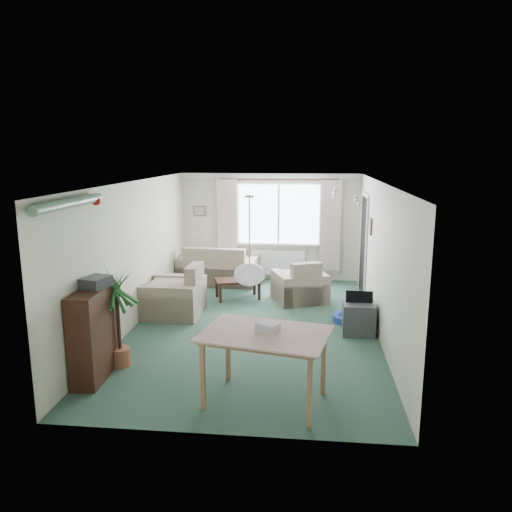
# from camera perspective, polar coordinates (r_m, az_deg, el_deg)

# --- Properties ---
(ground) EXTENTS (6.50, 6.50, 0.00)m
(ground) POSITION_cam_1_polar(r_m,az_deg,el_deg) (8.41, -0.22, -8.11)
(ground) COLOR #2C493A
(window) EXTENTS (1.80, 0.03, 1.30)m
(window) POSITION_cam_1_polar(r_m,az_deg,el_deg) (11.19, 2.61, 4.80)
(window) COLOR white
(curtain_rod) EXTENTS (2.60, 0.03, 0.03)m
(curtain_rod) POSITION_cam_1_polar(r_m,az_deg,el_deg) (11.04, 2.62, 8.72)
(curtain_rod) COLOR black
(curtain_left) EXTENTS (0.45, 0.08, 2.00)m
(curtain_left) POSITION_cam_1_polar(r_m,az_deg,el_deg) (11.25, -3.30, 3.65)
(curtain_left) COLOR beige
(curtain_right) EXTENTS (0.45, 0.08, 2.00)m
(curtain_right) POSITION_cam_1_polar(r_m,az_deg,el_deg) (11.11, 8.50, 3.44)
(curtain_right) COLOR beige
(radiator) EXTENTS (1.20, 0.10, 0.55)m
(radiator) POSITION_cam_1_polar(r_m,az_deg,el_deg) (11.34, 2.54, -0.74)
(radiator) COLOR white
(doorway) EXTENTS (0.03, 0.95, 2.00)m
(doorway) POSITION_cam_1_polar(r_m,az_deg,el_deg) (10.29, 12.20, 1.11)
(doorway) COLOR black
(pendant_lamp) EXTENTS (0.36, 0.36, 0.36)m
(pendant_lamp) POSITION_cam_1_polar(r_m,az_deg,el_deg) (5.77, -0.74, -2.12)
(pendant_lamp) COLOR white
(tinsel_garland) EXTENTS (1.60, 1.60, 0.12)m
(tinsel_garland) POSITION_cam_1_polar(r_m,az_deg,el_deg) (6.24, -20.57, 5.66)
(tinsel_garland) COLOR #196626
(bauble_cluster_a) EXTENTS (0.20, 0.20, 0.20)m
(bauble_cluster_a) POSITION_cam_1_polar(r_m,az_deg,el_deg) (8.79, 8.95, 7.46)
(bauble_cluster_a) COLOR silver
(bauble_cluster_b) EXTENTS (0.20, 0.20, 0.20)m
(bauble_cluster_b) POSITION_cam_1_polar(r_m,az_deg,el_deg) (7.62, 11.65, 6.70)
(bauble_cluster_b) COLOR silver
(wall_picture_back) EXTENTS (0.28, 0.03, 0.22)m
(wall_picture_back) POSITION_cam_1_polar(r_m,az_deg,el_deg) (11.43, -6.47, 5.14)
(wall_picture_back) COLOR brown
(wall_picture_right) EXTENTS (0.03, 0.24, 0.30)m
(wall_picture_right) POSITION_cam_1_polar(r_m,az_deg,el_deg) (9.22, 12.95, 3.31)
(wall_picture_right) COLOR brown
(sofa) EXTENTS (1.75, 1.00, 0.85)m
(sofa) POSITION_cam_1_polar(r_m,az_deg,el_deg) (11.06, -4.34, -0.96)
(sofa) COLOR beige
(sofa) RESTS_ON ground
(armchair_corner) EXTENTS (1.19, 1.16, 0.83)m
(armchair_corner) POSITION_cam_1_polar(r_m,az_deg,el_deg) (9.77, 5.02, -2.75)
(armchair_corner) COLOR #BEAD90
(armchair_corner) RESTS_ON ground
(armchair_left) EXTENTS (1.00, 1.05, 0.92)m
(armchair_left) POSITION_cam_1_polar(r_m,az_deg,el_deg) (9.02, -9.40, -3.81)
(armchair_left) COLOR #CCB09A
(armchair_left) RESTS_ON ground
(coffee_table) EXTENTS (0.99, 0.76, 0.40)m
(coffee_table) POSITION_cam_1_polar(r_m,az_deg,el_deg) (9.94, -2.10, -3.75)
(coffee_table) COLOR black
(coffee_table) RESTS_ON ground
(photo_frame) EXTENTS (0.12, 0.07, 0.16)m
(photo_frame) POSITION_cam_1_polar(r_m,az_deg,el_deg) (9.91, -1.56, -2.14)
(photo_frame) COLOR #4C3227
(photo_frame) RESTS_ON coffee_table
(bookshelf) EXTENTS (0.36, 0.98, 1.18)m
(bookshelf) POSITION_cam_1_polar(r_m,az_deg,el_deg) (6.79, -18.04, -8.41)
(bookshelf) COLOR black
(bookshelf) RESTS_ON ground
(hifi_box) EXTENTS (0.36, 0.41, 0.14)m
(hifi_box) POSITION_cam_1_polar(r_m,az_deg,el_deg) (6.64, -17.84, -2.87)
(hifi_box) COLOR #323236
(hifi_box) RESTS_ON bookshelf
(houseplant) EXTENTS (0.62, 0.62, 1.35)m
(houseplant) POSITION_cam_1_polar(r_m,az_deg,el_deg) (7.00, -15.47, -6.89)
(houseplant) COLOR #205F21
(houseplant) RESTS_ON ground
(dining_table) EXTENTS (1.48, 1.14, 0.83)m
(dining_table) POSITION_cam_1_polar(r_m,az_deg,el_deg) (5.92, 1.04, -12.67)
(dining_table) COLOR tan
(dining_table) RESTS_ON ground
(gift_box) EXTENTS (0.30, 0.27, 0.12)m
(gift_box) POSITION_cam_1_polar(r_m,az_deg,el_deg) (5.79, 1.37, -8.21)
(gift_box) COLOR silver
(gift_box) RESTS_ON dining_table
(tv_cube) EXTENTS (0.52, 0.57, 0.51)m
(tv_cube) POSITION_cam_1_polar(r_m,az_deg,el_deg) (8.26, 11.62, -6.89)
(tv_cube) COLOR #36373B
(tv_cube) RESTS_ON ground
(pet_bed) EXTENTS (0.72, 0.72, 0.11)m
(pet_bed) POSITION_cam_1_polar(r_m,az_deg,el_deg) (8.81, 10.58, -7.00)
(pet_bed) COLOR navy
(pet_bed) RESTS_ON ground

